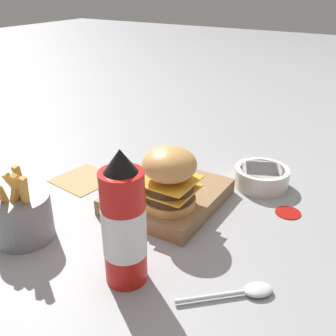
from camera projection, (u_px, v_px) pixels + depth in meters
ground_plane at (166, 196)px, 0.87m from camera, size 6.00×6.00×0.00m
serving_board at (168, 196)px, 0.83m from camera, size 0.23×0.21×0.03m
burger at (169, 177)px, 0.74m from camera, size 0.10×0.10×0.12m
ketchup_bottle at (124, 225)px, 0.59m from camera, size 0.07×0.07×0.22m
fries_basket at (22, 216)px, 0.71m from camera, size 0.11×0.11×0.15m
side_bowl at (261, 176)px, 0.90m from camera, size 0.12×0.12×0.04m
spoon at (248, 291)px, 0.60m from camera, size 0.12×0.13×0.01m
ketchup_puddle at (288, 212)px, 0.80m from camera, size 0.05×0.05×0.00m
parchment_square at (84, 179)px, 0.94m from camera, size 0.14×0.14×0.00m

